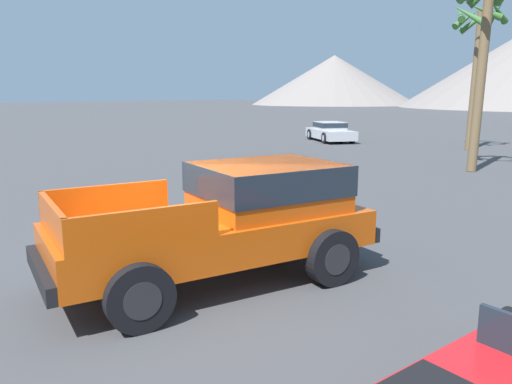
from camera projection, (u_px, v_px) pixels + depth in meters
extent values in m
plane|color=#424244|center=(178.00, 284.00, 7.89)|extent=(320.00, 320.00, 0.00)
cube|color=#CC4C0C|center=(214.00, 234.00, 7.85)|extent=(3.42, 5.35, 0.57)
cube|color=#CC4C0C|center=(267.00, 187.00, 8.22)|extent=(2.42, 2.64, 0.77)
cube|color=#1E2833|center=(268.00, 178.00, 8.19)|extent=(2.47, 2.70, 0.49)
cube|color=#CC4C0C|center=(107.00, 200.00, 7.87)|extent=(0.68, 1.92, 0.48)
cube|color=#CC4C0C|center=(146.00, 228.00, 6.25)|extent=(0.68, 1.92, 0.48)
cube|color=#CC4C0C|center=(53.00, 221.00, 6.59)|extent=(1.86, 0.66, 0.48)
cube|color=black|center=(339.00, 223.00, 9.15)|extent=(1.92, 0.75, 0.24)
cube|color=black|center=(41.00, 273.00, 6.63)|extent=(1.92, 0.75, 0.24)
cylinder|color=black|center=(263.00, 227.00, 9.56)|extent=(0.56, 0.95, 0.90)
cylinder|color=#232326|center=(263.00, 227.00, 9.56)|extent=(0.45, 0.57, 0.49)
cylinder|color=black|center=(331.00, 257.00, 7.81)|extent=(0.56, 0.95, 0.90)
cylinder|color=#232326|center=(331.00, 257.00, 7.81)|extent=(0.45, 0.57, 0.49)
cylinder|color=black|center=(100.00, 253.00, 8.03)|extent=(0.56, 0.95, 0.90)
cylinder|color=#232326|center=(100.00, 253.00, 8.03)|extent=(0.45, 0.57, 0.49)
cylinder|color=black|center=(139.00, 297.00, 6.28)|extent=(0.56, 0.95, 0.90)
cylinder|color=#232326|center=(139.00, 297.00, 6.28)|extent=(0.45, 0.57, 0.49)
cylinder|color=black|center=(511.00, 339.00, 5.46)|extent=(0.34, 0.69, 0.67)
cylinder|color=#9E9EA3|center=(511.00, 339.00, 5.46)|extent=(0.30, 0.40, 0.37)
cube|color=#B7BABF|center=(330.00, 134.00, 31.27)|extent=(4.66, 4.06, 0.55)
cube|color=#B7BABF|center=(330.00, 126.00, 31.28)|extent=(2.44, 2.38, 0.47)
cube|color=#1E2833|center=(330.00, 125.00, 31.27)|extent=(2.49, 2.43, 0.28)
cylinder|color=black|center=(352.00, 137.00, 30.16)|extent=(0.67, 0.57, 0.67)
cylinder|color=#9E9EA3|center=(352.00, 137.00, 30.16)|extent=(0.44, 0.40, 0.37)
cylinder|color=black|center=(325.00, 138.00, 29.80)|extent=(0.67, 0.57, 0.67)
cylinder|color=#9E9EA3|center=(325.00, 138.00, 29.80)|extent=(0.44, 0.40, 0.37)
cylinder|color=black|center=(335.00, 134.00, 32.80)|extent=(0.67, 0.57, 0.67)
cylinder|color=#9E9EA3|center=(335.00, 134.00, 32.80)|extent=(0.44, 0.40, 0.37)
cylinder|color=black|center=(310.00, 134.00, 32.43)|extent=(0.67, 0.57, 0.67)
cylinder|color=#9E9EA3|center=(310.00, 134.00, 32.43)|extent=(0.44, 0.40, 0.37)
cylinder|color=brown|center=(481.00, 78.00, 18.72)|extent=(0.36, 0.72, 7.09)
cylinder|color=brown|center=(475.00, 82.00, 25.98)|extent=(0.36, 0.63, 7.10)
cone|color=#386B2D|center=(498.00, 12.00, 24.55)|extent=(0.53, 1.89, 1.06)
cone|color=#386B2D|center=(494.00, 16.00, 25.35)|extent=(1.33, 1.21, 1.30)
cone|color=#386B2D|center=(478.00, 19.00, 26.18)|extent=(1.84, 1.02, 1.47)
cone|color=#386B2D|center=(467.00, 18.00, 26.06)|extent=(1.15, 1.63, 1.26)
cone|color=#386B2D|center=(460.00, 15.00, 25.47)|extent=(1.12, 1.79, 1.02)
cone|color=#386B2D|center=(468.00, 14.00, 24.61)|extent=(2.02, 0.71, 1.38)
cone|color=#386B2D|center=(485.00, 11.00, 24.41)|extent=(1.57, 1.26, 0.97)
cone|color=gray|center=(334.00, 80.00, 130.14)|extent=(43.01, 43.01, 12.61)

